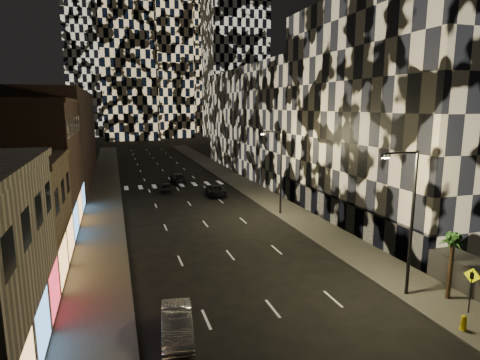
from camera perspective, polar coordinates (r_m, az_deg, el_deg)
sidewalk_left at (r=60.34m, az=-18.72°, el=-1.19°), size 4.00×120.00×0.15m
sidewalk_right at (r=63.06m, az=-0.26°, el=-0.14°), size 4.00×120.00×0.15m
curb_left at (r=60.32m, az=-16.72°, el=-1.08°), size 0.20×120.00×0.15m
curb_right at (r=62.48m, az=-2.10°, el=-0.25°), size 0.20×120.00×0.15m
retail_brown at (r=43.91m, az=-28.67°, el=1.71°), size 10.00×15.00×12.00m
retail_filler_left at (r=69.87m, az=-24.69°, el=5.68°), size 10.00×40.00×14.00m
midrise_right at (r=44.06m, az=22.88°, el=8.74°), size 16.00×25.00×22.00m
midrise_base at (r=40.84m, az=13.62°, el=-4.31°), size 0.60×25.00×3.00m
midrise_filler_right at (r=72.07m, az=5.75°, el=8.29°), size 16.00×40.00×18.00m
streetlight_near at (r=26.26m, az=22.93°, el=-4.42°), size 2.55×0.25×9.00m
streetlight_far at (r=43.09m, az=5.56°, el=1.94°), size 2.55×0.25×9.00m
car_silver_parked at (r=22.09m, az=-8.94°, el=-19.52°), size 2.06×4.60×1.47m
car_dark_midlane at (r=56.12m, az=-10.42°, el=-1.10°), size 1.88×3.72×1.22m
car_dark_oncoming at (r=62.77m, az=-8.85°, el=0.29°), size 2.23×5.11×1.46m
car_dark_rightlane at (r=52.87m, az=-3.41°, el=-1.57°), size 2.67×5.08×1.36m
fire_hydrant at (r=25.19m, az=29.20°, el=-17.31°), size 0.42×0.40×0.84m
ped_sign at (r=26.60m, az=30.07°, el=-12.52°), size 0.35×0.85×2.68m
palm_tree at (r=27.34m, az=28.00°, el=-8.13°), size 2.08×2.12×4.15m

